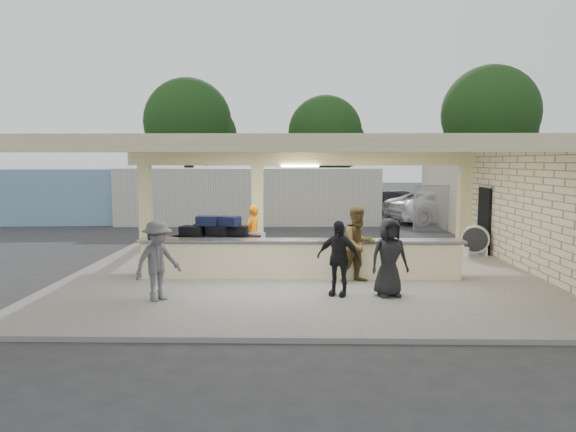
{
  "coord_description": "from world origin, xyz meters",
  "views": [
    {
      "loc": [
        -0.08,
        -13.33,
        3.06
      ],
      "look_at": [
        -0.35,
        1.0,
        1.51
      ],
      "focal_mm": 32.0,
      "sensor_mm": 36.0,
      "label": 1
    }
  ],
  "objects_px": {
    "passenger_b": "(338,258)",
    "car_dark": "(401,203)",
    "passenger_c": "(158,261)",
    "baggage_counter": "(301,259)",
    "container_white": "(249,196)",
    "car_white_a": "(442,207)",
    "car_white_b": "(532,206)",
    "luggage_cart": "(214,240)",
    "passenger_a": "(358,244)",
    "baggage_handler": "(253,234)",
    "passenger_d": "(389,257)",
    "drum_fan": "(475,239)",
    "container_blue": "(77,196)"
  },
  "relations": [
    {
      "from": "luggage_cart",
      "to": "passenger_d",
      "type": "xyz_separation_m",
      "value": [
        4.32,
        -2.86,
        0.08
      ]
    },
    {
      "from": "passenger_d",
      "to": "car_white_b",
      "type": "bearing_deg",
      "value": 44.08
    },
    {
      "from": "passenger_a",
      "to": "car_white_b",
      "type": "bearing_deg",
      "value": 26.08
    },
    {
      "from": "drum_fan",
      "to": "car_dark",
      "type": "height_order",
      "value": "car_dark"
    },
    {
      "from": "baggage_handler",
      "to": "container_white",
      "type": "bearing_deg",
      "value": -143.78
    },
    {
      "from": "luggage_cart",
      "to": "passenger_a",
      "type": "height_order",
      "value": "passenger_a"
    },
    {
      "from": "passenger_b",
      "to": "container_white",
      "type": "xyz_separation_m",
      "value": [
        -3.25,
        13.75,
        0.42
      ]
    },
    {
      "from": "passenger_b",
      "to": "car_white_a",
      "type": "distance_m",
      "value": 15.72
    },
    {
      "from": "passenger_b",
      "to": "car_white_b",
      "type": "xyz_separation_m",
      "value": [
        11.47,
        16.01,
        -0.21
      ]
    },
    {
      "from": "baggage_counter",
      "to": "container_white",
      "type": "relative_size",
      "value": 0.66
    },
    {
      "from": "luggage_cart",
      "to": "container_blue",
      "type": "height_order",
      "value": "container_blue"
    },
    {
      "from": "drum_fan",
      "to": "passenger_c",
      "type": "xyz_separation_m",
      "value": [
        -8.54,
        -5.39,
        0.35
      ]
    },
    {
      "from": "passenger_c",
      "to": "container_blue",
      "type": "xyz_separation_m",
      "value": [
        -7.9,
        14.37,
        0.38
      ]
    },
    {
      "from": "baggage_counter",
      "to": "passenger_c",
      "type": "distance_m",
      "value": 3.78
    },
    {
      "from": "passenger_b",
      "to": "car_white_b",
      "type": "relative_size",
      "value": 0.37
    },
    {
      "from": "luggage_cart",
      "to": "drum_fan",
      "type": "height_order",
      "value": "luggage_cart"
    },
    {
      "from": "baggage_handler",
      "to": "container_white",
      "type": "xyz_separation_m",
      "value": [
        -1.06,
        10.31,
        0.4
      ]
    },
    {
      "from": "baggage_handler",
      "to": "container_blue",
      "type": "bearing_deg",
      "value": -107.14
    },
    {
      "from": "baggage_handler",
      "to": "passenger_b",
      "type": "distance_m",
      "value": 4.08
    },
    {
      "from": "passenger_c",
      "to": "car_white_a",
      "type": "relative_size",
      "value": 0.31
    },
    {
      "from": "car_white_b",
      "to": "container_white",
      "type": "bearing_deg",
      "value": 100.14
    },
    {
      "from": "baggage_handler",
      "to": "car_white_b",
      "type": "distance_m",
      "value": 18.56
    },
    {
      "from": "drum_fan",
      "to": "car_white_a",
      "type": "distance_m",
      "value": 9.65
    },
    {
      "from": "drum_fan",
      "to": "container_blue",
      "type": "xyz_separation_m",
      "value": [
        -16.44,
        8.98,
        0.72
      ]
    },
    {
      "from": "passenger_b",
      "to": "car_dark",
      "type": "bearing_deg",
      "value": 96.45
    },
    {
      "from": "passenger_c",
      "to": "container_white",
      "type": "distance_m",
      "value": 14.27
    },
    {
      "from": "car_white_b",
      "to": "car_white_a",
      "type": "bearing_deg",
      "value": 108.74
    },
    {
      "from": "passenger_c",
      "to": "car_white_a",
      "type": "distance_m",
      "value": 18.04
    },
    {
      "from": "passenger_c",
      "to": "passenger_d",
      "type": "relative_size",
      "value": 0.99
    },
    {
      "from": "baggage_handler",
      "to": "passenger_d",
      "type": "bearing_deg",
      "value": 73.77
    },
    {
      "from": "passenger_c",
      "to": "container_blue",
      "type": "relative_size",
      "value": 0.17
    },
    {
      "from": "baggage_counter",
      "to": "passenger_a",
      "type": "xyz_separation_m",
      "value": [
        1.4,
        -0.5,
        0.45
      ]
    },
    {
      "from": "luggage_cart",
      "to": "passenger_b",
      "type": "xyz_separation_m",
      "value": [
        3.21,
        -2.82,
        0.05
      ]
    },
    {
      "from": "drum_fan",
      "to": "car_white_b",
      "type": "xyz_separation_m",
      "value": [
        6.78,
        11.12,
        0.11
      ]
    },
    {
      "from": "passenger_a",
      "to": "passenger_b",
      "type": "xyz_separation_m",
      "value": [
        -0.59,
        -1.21,
        -0.11
      ]
    },
    {
      "from": "passenger_a",
      "to": "car_dark",
      "type": "xyz_separation_m",
      "value": [
        4.38,
        16.73,
        -0.36
      ]
    },
    {
      "from": "baggage_handler",
      "to": "car_dark",
      "type": "distance_m",
      "value": 16.17
    },
    {
      "from": "car_white_a",
      "to": "car_white_b",
      "type": "distance_m",
      "value": 5.41
    },
    {
      "from": "car_white_b",
      "to": "container_white",
      "type": "xyz_separation_m",
      "value": [
        -14.72,
        -2.26,
        0.64
      ]
    },
    {
      "from": "passenger_c",
      "to": "container_white",
      "type": "bearing_deg",
      "value": 36.95
    },
    {
      "from": "luggage_cart",
      "to": "baggage_handler",
      "type": "distance_m",
      "value": 1.2
    },
    {
      "from": "baggage_handler",
      "to": "car_white_b",
      "type": "relative_size",
      "value": 0.38
    },
    {
      "from": "car_dark",
      "to": "drum_fan",
      "type": "bearing_deg",
      "value": -147.56
    },
    {
      "from": "baggage_handler",
      "to": "passenger_b",
      "type": "relative_size",
      "value": 1.03
    },
    {
      "from": "car_white_b",
      "to": "passenger_a",
      "type": "bearing_deg",
      "value": 145.07
    },
    {
      "from": "passenger_a",
      "to": "car_dark",
      "type": "relative_size",
      "value": 0.46
    },
    {
      "from": "baggage_counter",
      "to": "drum_fan",
      "type": "distance_m",
      "value": 6.35
    },
    {
      "from": "passenger_a",
      "to": "car_white_a",
      "type": "xyz_separation_m",
      "value": [
        5.73,
        13.19,
        -0.24
      ]
    },
    {
      "from": "luggage_cart",
      "to": "passenger_b",
      "type": "relative_size",
      "value": 1.66
    },
    {
      "from": "passenger_b",
      "to": "passenger_c",
      "type": "height_order",
      "value": "passenger_c"
    }
  ]
}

